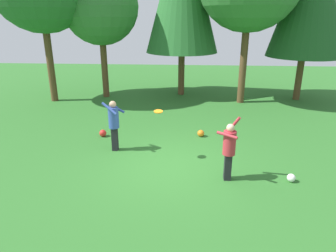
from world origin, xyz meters
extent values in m
plane|color=#2D6B28|center=(0.00, 0.00, 0.00)|extent=(40.00, 40.00, 0.00)
cube|color=black|center=(1.67, -0.73, 0.38)|extent=(0.19, 0.22, 0.76)
cylinder|color=#B72D38|center=(1.67, -0.73, 1.09)|extent=(0.34, 0.34, 0.66)
sphere|color=beige|center=(1.67, -0.73, 1.52)|extent=(0.21, 0.21, 0.21)
cylinder|color=#B72D38|center=(1.57, -0.91, 1.37)|extent=(0.53, 0.35, 0.12)
cylinder|color=#B72D38|center=(1.77, -0.56, 1.53)|extent=(0.36, 0.25, 0.51)
cube|color=black|center=(-1.87, 1.00, 0.40)|extent=(0.19, 0.22, 0.80)
cylinder|color=#334C9E|center=(-1.87, 1.00, 1.15)|extent=(0.34, 0.34, 0.69)
sphere|color=tan|center=(-1.87, 1.00, 1.59)|extent=(0.23, 0.23, 0.23)
cylinder|color=#334C9E|center=(-1.80, 1.18, 1.40)|extent=(0.58, 0.29, 0.25)
cylinder|color=#334C9E|center=(-1.94, 0.81, 1.51)|extent=(0.54, 0.27, 0.38)
cylinder|color=orange|center=(-0.34, 0.41, 1.57)|extent=(0.27, 0.27, 0.05)
sphere|color=red|center=(-2.61, 2.16, 0.13)|extent=(0.26, 0.26, 0.26)
sphere|color=white|center=(3.40, -0.75, 0.11)|extent=(0.23, 0.23, 0.23)
sphere|color=orange|center=(1.05, 2.41, 0.13)|extent=(0.26, 0.26, 0.26)
cylinder|color=brown|center=(-6.55, 7.06, 2.19)|extent=(0.35, 0.35, 4.37)
cylinder|color=brown|center=(-4.03, 8.12, 1.78)|extent=(0.34, 0.34, 3.55)
sphere|color=#337033|center=(-4.03, 8.12, 4.73)|extent=(3.91, 3.91, 3.91)
cylinder|color=brown|center=(3.26, 7.39, 2.22)|extent=(0.35, 0.35, 4.45)
cylinder|color=brown|center=(6.38, 8.21, 2.07)|extent=(0.35, 0.35, 4.14)
cylinder|color=brown|center=(0.13, 8.92, 2.16)|extent=(0.35, 0.35, 4.33)
camera|label=1|loc=(0.54, -8.31, 4.28)|focal=32.73mm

